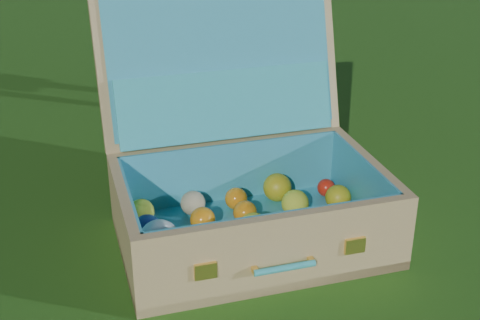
{
  "coord_description": "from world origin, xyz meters",
  "views": [
    {
      "loc": [
        -0.39,
        -1.41,
        0.91
      ],
      "look_at": [
        0.12,
        -0.01,
        0.19
      ],
      "focal_mm": 50.0,
      "sensor_mm": 36.0,
      "label": 1
    }
  ],
  "objects": [
    {
      "name": "ground",
      "position": [
        0.0,
        0.0,
        0.0
      ],
      "size": [
        60.0,
        60.0,
        0.0
      ],
      "primitive_type": "plane",
      "color": "#215114",
      "rests_on": "ground"
    },
    {
      "name": "suitcase",
      "position": [
        0.12,
        -0.0,
        0.17
      ],
      "size": [
        0.68,
        0.64,
        0.6
      ],
      "rotation": [
        0.0,
        0.0,
        -0.07
      ],
      "color": "tan",
      "rests_on": "ground"
    }
  ]
}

